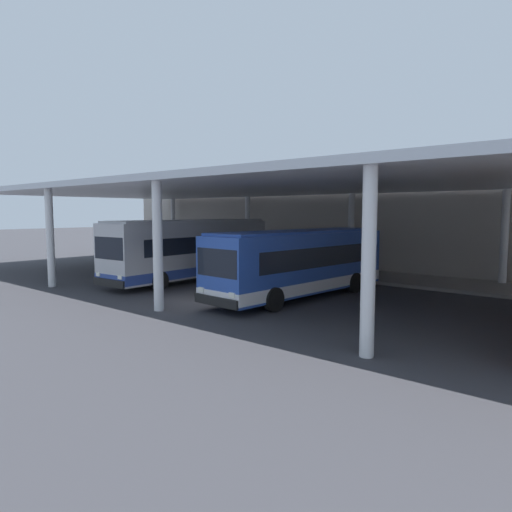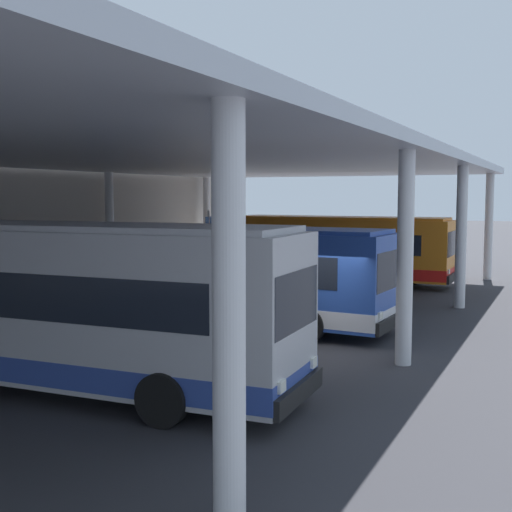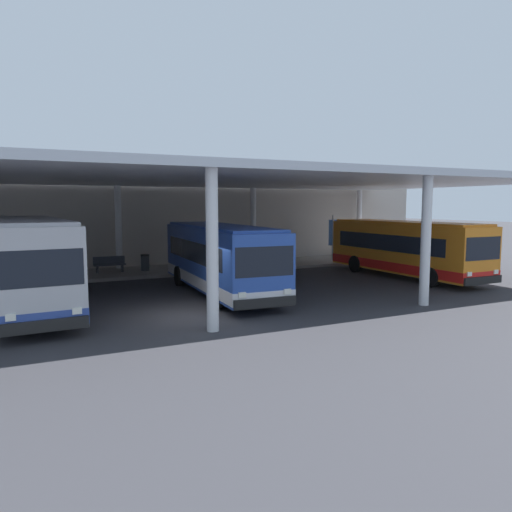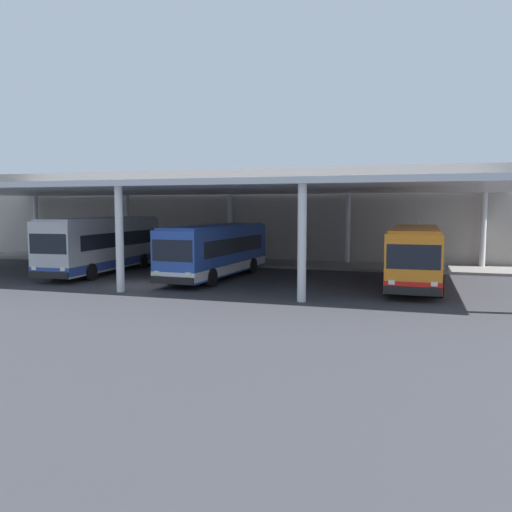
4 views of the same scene
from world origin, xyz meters
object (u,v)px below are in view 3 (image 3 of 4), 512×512
Objects in this scene: trash_bin at (145,262)px; bus_middle_bay at (404,248)px; bus_second_bay at (219,258)px; bench_waiting at (109,264)px; bus_nearest_bay at (29,262)px; banner_sign at (333,235)px.

bus_middle_bay is at bearing -31.21° from trash_bin.
trash_bin is at bearing 148.79° from bus_middle_bay.
bus_second_bay is 8.14m from trash_bin.
bus_nearest_bay is at bearing -118.89° from bench_waiting.
bus_second_bay is 8.99m from bench_waiting.
bus_second_bay and bus_middle_bay have the same top height.
bus_middle_bay is 17.00m from bench_waiting.
banner_sign is (13.08, -0.63, 1.30)m from trash_bin.
banner_sign reaches higher than bus_second_bay.
bus_nearest_bay is 1.08× the size of bus_middle_bay.
bus_middle_bay is 7.20m from banner_sign.
banner_sign is (0.17, 7.19, 0.32)m from bus_middle_bay.
bus_nearest_bay is at bearing -160.18° from banner_sign.
bus_second_bay is at bearing -179.47° from bus_middle_bay.
trash_bin is (-1.57, 7.93, -0.98)m from bus_second_bay.
bus_nearest_bay is at bearing 179.46° from bus_middle_bay.
bus_nearest_bay is 20.67m from banner_sign.
bus_middle_bay is 5.86× the size of bench_waiting.
bus_middle_bay reaches higher than bench_waiting.
bus_second_bay is 11.34m from bus_middle_bay.
bus_second_bay reaches higher than bench_waiting.
banner_sign is (15.10, -0.88, 1.32)m from bench_waiting.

